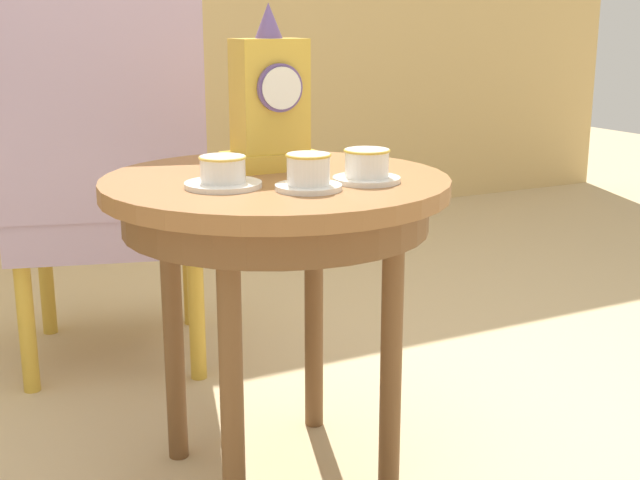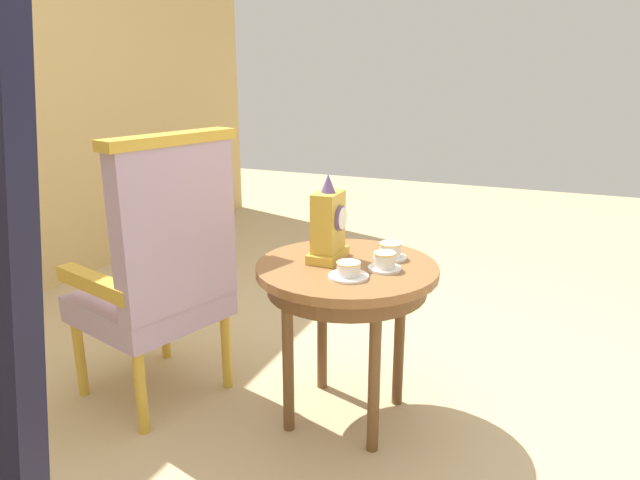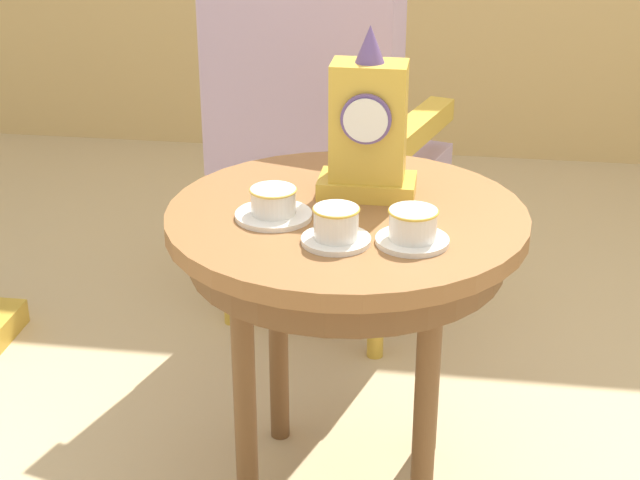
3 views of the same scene
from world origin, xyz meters
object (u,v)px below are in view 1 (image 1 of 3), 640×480
object	(u,v)px
side_table	(276,216)
teacup_right	(308,173)
teacup_left	(223,174)
armchair	(106,160)
teacup_center	(367,167)
mantel_clock	(270,104)

from	to	relation	value
side_table	teacup_right	bearing A→B (deg)	-90.47
teacup_left	armchair	xyz separation A→B (m)	(-0.03, 0.79, -0.09)
side_table	teacup_right	world-z (taller)	teacup_right
teacup_left	teacup_right	world-z (taller)	teacup_right
side_table	teacup_left	bearing A→B (deg)	-157.85
teacup_right	teacup_center	xyz separation A→B (m)	(0.13, 0.02, -0.00)
teacup_center	armchair	bearing A→B (deg)	108.79
teacup_right	mantel_clock	xyz separation A→B (m)	(0.03, 0.24, 0.10)
teacup_left	mantel_clock	xyz separation A→B (m)	(0.16, 0.14, 0.11)
side_table	armchair	xyz separation A→B (m)	(-0.16, 0.74, 0.02)
side_table	teacup_left	size ratio (longest dim) A/B	4.79
teacup_left	armchair	bearing A→B (deg)	92.28
side_table	teacup_right	size ratio (longest dim) A/B	5.59
teacup_left	teacup_center	world-z (taller)	teacup_center
teacup_right	armchair	distance (m)	0.90
side_table	teacup_center	world-z (taller)	teacup_center
teacup_left	mantel_clock	size ratio (longest dim) A/B	0.43
teacup_right	teacup_center	world-z (taller)	teacup_right
armchair	teacup_right	bearing A→B (deg)	-79.64
side_table	teacup_center	xyz separation A→B (m)	(0.13, -0.13, 0.11)
armchair	teacup_left	bearing A→B (deg)	-87.72
teacup_left	teacup_right	xyz separation A→B (m)	(0.13, -0.09, 0.01)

